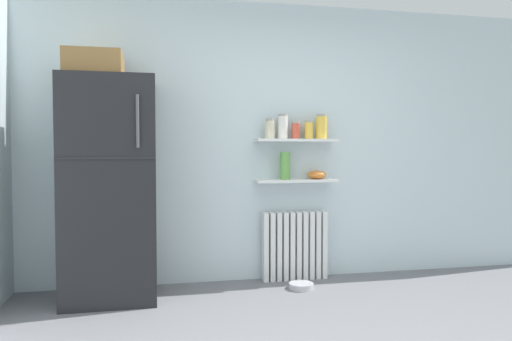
% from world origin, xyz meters
% --- Properties ---
extents(ground_plane, '(7.04, 7.04, 0.00)m').
position_xyz_m(ground_plane, '(0.00, 0.50, 0.00)').
color(ground_plane, slate).
extents(back_wall, '(7.04, 0.10, 2.60)m').
position_xyz_m(back_wall, '(0.00, 2.05, 1.30)').
color(back_wall, silver).
rests_on(back_wall, ground_plane).
extents(refrigerator, '(0.73, 0.69, 2.01)m').
position_xyz_m(refrigerator, '(-1.37, 1.67, 0.95)').
color(refrigerator, black).
rests_on(refrigerator, ground_plane).
extents(radiator, '(0.62, 0.12, 0.64)m').
position_xyz_m(radiator, '(0.28, 1.92, 0.32)').
color(radiator, white).
rests_on(radiator, ground_plane).
extents(wall_shelf_lower, '(0.77, 0.22, 0.02)m').
position_xyz_m(wall_shelf_lower, '(0.28, 1.89, 0.94)').
color(wall_shelf_lower, white).
extents(wall_shelf_upper, '(0.77, 0.22, 0.02)m').
position_xyz_m(wall_shelf_upper, '(0.28, 1.89, 1.32)').
color(wall_shelf_upper, white).
extents(storage_jar_0, '(0.09, 0.09, 0.18)m').
position_xyz_m(storage_jar_0, '(0.03, 1.89, 1.42)').
color(storage_jar_0, beige).
rests_on(storage_jar_0, wall_shelf_upper).
extents(storage_jar_1, '(0.09, 0.09, 0.23)m').
position_xyz_m(storage_jar_1, '(0.15, 1.89, 1.44)').
color(storage_jar_1, silver).
rests_on(storage_jar_1, wall_shelf_upper).
extents(storage_jar_2, '(0.08, 0.08, 0.16)m').
position_xyz_m(storage_jar_2, '(0.28, 1.89, 1.41)').
color(storage_jar_2, '#C64C38').
rests_on(storage_jar_2, wall_shelf_upper).
extents(storage_jar_3, '(0.08, 0.08, 0.17)m').
position_xyz_m(storage_jar_3, '(0.40, 1.89, 1.41)').
color(storage_jar_3, yellow).
rests_on(storage_jar_3, wall_shelf_upper).
extents(storage_jar_4, '(0.11, 0.11, 0.23)m').
position_xyz_m(storage_jar_4, '(0.53, 1.89, 1.44)').
color(storage_jar_4, yellow).
rests_on(storage_jar_4, wall_shelf_upper).
extents(vase, '(0.10, 0.10, 0.25)m').
position_xyz_m(vase, '(0.17, 1.89, 1.08)').
color(vase, '#66A84C').
rests_on(vase, wall_shelf_lower).
extents(shelf_bowl, '(0.18, 0.18, 0.08)m').
position_xyz_m(shelf_bowl, '(0.49, 1.89, 0.99)').
color(shelf_bowl, orange).
rests_on(shelf_bowl, wall_shelf_lower).
extents(pet_food_bowl, '(0.22, 0.22, 0.05)m').
position_xyz_m(pet_food_bowl, '(0.25, 1.61, 0.03)').
color(pet_food_bowl, '#B7B7BC').
rests_on(pet_food_bowl, ground_plane).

